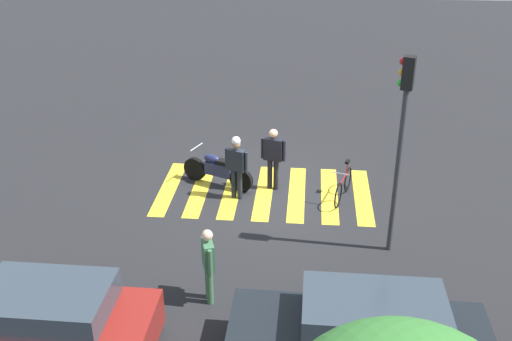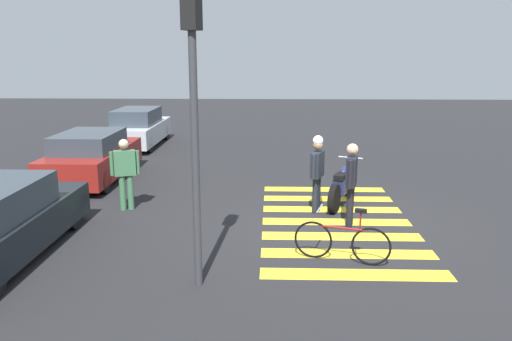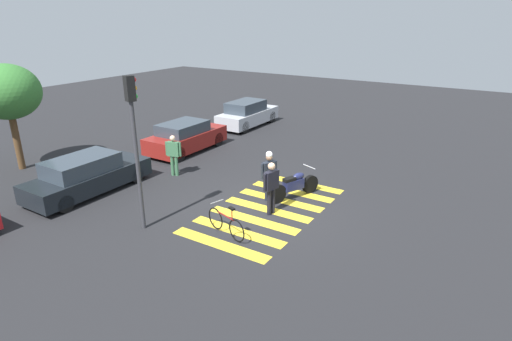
{
  "view_description": "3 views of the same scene",
  "coord_description": "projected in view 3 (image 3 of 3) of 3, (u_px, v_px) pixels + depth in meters",
  "views": [
    {
      "loc": [
        -1.1,
        14.83,
        7.93
      ],
      "look_at": [
        0.12,
        1.25,
        1.27
      ],
      "focal_mm": 42.53,
      "sensor_mm": 36.0,
      "label": 1
    },
    {
      "loc": [
        -10.55,
        1.43,
        3.63
      ],
      "look_at": [
        0.78,
        1.79,
        0.97
      ],
      "focal_mm": 35.31,
      "sensor_mm": 36.0,
      "label": 2
    },
    {
      "loc": [
        -11.08,
        -6.44,
        6.2
      ],
      "look_at": [
        0.32,
        0.66,
        1.17
      ],
      "focal_mm": 29.44,
      "sensor_mm": 36.0,
      "label": 3
    }
  ],
  "objects": [
    {
      "name": "pedestrian_bystander",
      "position": [
        174.0,
        153.0,
        16.83
      ],
      "size": [
        0.34,
        0.65,
        1.69
      ],
      "color": "#3F724C",
      "rests_on": "ground_plane"
    },
    {
      "name": "car_maroon_wagon",
      "position": [
        186.0,
        137.0,
        20.01
      ],
      "size": [
        4.18,
        1.78,
        1.43
      ],
      "color": "black",
      "rests_on": "ground_plane"
    },
    {
      "name": "officer_on_foot",
      "position": [
        271.0,
        185.0,
        13.51
      ],
      "size": [
        0.69,
        0.32,
        1.79
      ],
      "color": "black",
      "rests_on": "ground_plane"
    },
    {
      "name": "officer_by_motorcycle",
      "position": [
        269.0,
        172.0,
        14.57
      ],
      "size": [
        0.64,
        0.37,
        1.8
      ],
      "color": "#1E232D",
      "rests_on": "ground_plane"
    },
    {
      "name": "street_tree_mid",
      "position": [
        7.0,
        92.0,
        16.8
      ],
      "size": [
        2.61,
        2.61,
        4.38
      ],
      "color": "brown",
      "rests_on": "ground_plane"
    },
    {
      "name": "car_black_suv",
      "position": [
        87.0,
        175.0,
        15.32
      ],
      "size": [
        4.61,
        1.71,
        1.4
      ],
      "color": "black",
      "rests_on": "ground_plane"
    },
    {
      "name": "police_motorcycle",
      "position": [
        294.0,
        186.0,
        14.92
      ],
      "size": [
        2.09,
        1.03,
        1.06
      ],
      "color": "black",
      "rests_on": "ground_plane"
    },
    {
      "name": "ground_plane",
      "position": [
        268.0,
        209.0,
        14.17
      ],
      "size": [
        60.0,
        60.0,
        0.0
      ],
      "primitive_type": "plane",
      "color": "#232326"
    },
    {
      "name": "crosswalk_stripes",
      "position": [
        268.0,
        209.0,
        14.17
      ],
      "size": [
        5.85,
        3.22,
        0.01
      ],
      "color": "yellow",
      "rests_on": "ground_plane"
    },
    {
      "name": "car_silver_sedan",
      "position": [
        247.0,
        114.0,
        24.47
      ],
      "size": [
        4.33,
        1.7,
        1.5
      ],
      "color": "black",
      "rests_on": "ground_plane"
    },
    {
      "name": "traffic_light_pole",
      "position": [
        135.0,
        131.0,
        11.88
      ],
      "size": [
        0.35,
        0.3,
        4.64
      ],
      "color": "#38383D",
      "rests_on": "ground_plane"
    },
    {
      "name": "leaning_bicycle",
      "position": [
        226.0,
        223.0,
        12.41
      ],
      "size": [
        0.61,
        1.66,
        1.01
      ],
      "color": "black",
      "rests_on": "ground_plane"
    }
  ]
}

